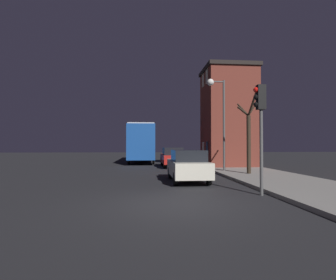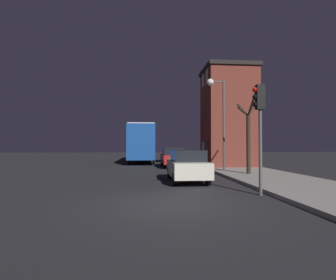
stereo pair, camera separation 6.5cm
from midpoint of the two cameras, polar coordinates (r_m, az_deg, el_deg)
The scene contains 8 objects.
ground_plane at distance 8.37m, azimuth 1.47°, elevation -13.68°, with size 120.00×120.00×0.00m, color black.
brick_building at distance 22.27m, azimuth 13.07°, elevation 5.04°, with size 4.12×4.09×8.07m.
streetlamp at distance 17.75m, azimuth 10.87°, elevation 7.45°, with size 1.20×0.46×6.06m.
traffic_light at distance 10.12m, azimuth 19.43°, elevation 5.02°, with size 0.43×0.24×4.02m.
bare_tree at distance 16.16m, azimuth 17.22°, elevation 1.16°, with size 1.30×2.27×4.78m.
bus at distance 29.16m, azimuth -5.65°, elevation -0.21°, with size 2.57×11.99×3.88m.
car_near_lane at distance 13.25m, azimuth 4.33°, elevation -5.50°, with size 1.72×4.11×1.58m.
car_mid_lane at distance 21.95m, azimuth 1.01°, elevation -3.67°, with size 1.71×4.76×1.63m.
Camera 2 is at (-0.86, -8.12, 1.81)m, focal length 28.00 mm.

